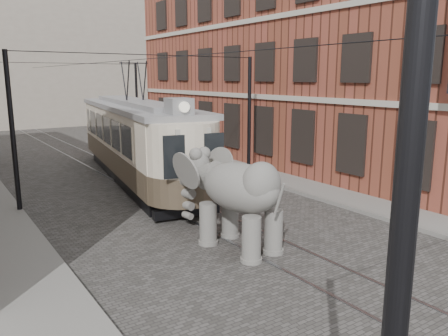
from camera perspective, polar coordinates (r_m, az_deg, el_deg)
ground at (r=15.16m, az=1.09°, el=-7.86°), size 120.00×120.00×0.00m
tram_rails at (r=15.16m, az=1.09°, el=-7.82°), size 1.54×80.00×0.02m
sidewalk_right at (r=19.07m, az=16.07°, el=-3.99°), size 2.00×60.00×0.15m
sidewalk_left at (r=12.83m, az=-24.06°, el=-12.27°), size 2.00×60.00×0.15m
brick_building at (r=28.26m, az=9.20°, el=13.38°), size 8.00×26.00×12.00m
distant_block at (r=52.39m, az=-25.52°, el=12.63°), size 28.00×10.00×14.00m
catenary at (r=18.64m, az=-8.27°, el=5.16°), size 11.00×30.20×6.00m
tram at (r=22.35m, az=-11.20°, el=5.79°), size 5.21×14.77×5.74m
elephant at (r=13.15m, az=2.08°, el=-4.33°), size 3.29×5.05×2.88m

